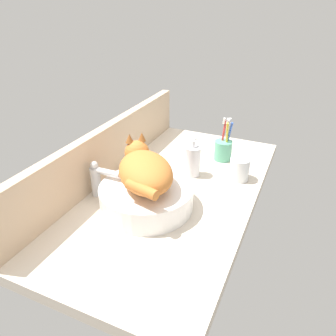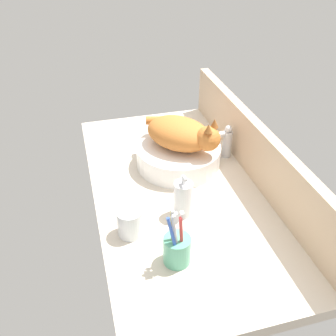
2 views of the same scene
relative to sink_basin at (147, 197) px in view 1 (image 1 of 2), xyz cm
name	(u,v)px [view 1 (image 1 of 2)]	position (x,y,z in cm)	size (l,w,h in cm)	color
ground_plane	(172,194)	(13.63, -3.44, -6.06)	(113.86, 59.80, 4.00)	beige
backsplash_panel	(106,152)	(13.63, 24.66, 6.07)	(113.86, 3.60, 20.26)	#CCAD8C
sink_basin	(147,197)	(0.00, 0.00, 0.00)	(31.53, 31.53, 8.13)	white
cat	(144,170)	(0.96, 0.97, 9.82)	(29.96, 29.35, 14.00)	#CC7533
faucet	(98,178)	(-0.60, 18.73, 3.24)	(3.60, 11.83, 13.60)	silver
soap_dispenser	(193,161)	(27.27, -6.46, 2.08)	(5.89, 5.89, 15.36)	silver
toothbrush_cup	(223,149)	(45.72, -13.74, 0.87)	(7.59, 7.59, 18.72)	#5BB28E
water_glass	(239,170)	(31.68, -24.16, -0.16)	(7.70, 7.70, 8.75)	white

